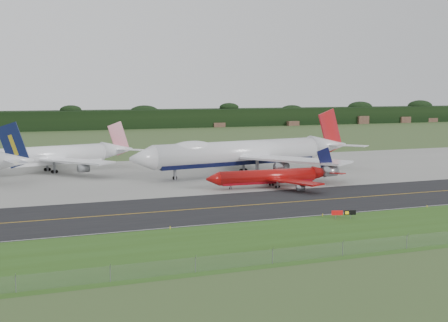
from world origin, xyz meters
TOP-DOWN VIEW (x-y plane):
  - ground at (0.00, 0.00)m, footprint 600.00×600.00m
  - grass_verge at (0.00, -35.00)m, footprint 400.00×30.00m
  - taxiway at (0.00, -4.00)m, footprint 400.00×32.00m
  - apron at (0.00, 51.00)m, footprint 400.00×78.00m
  - taxiway_centreline at (0.00, -4.00)m, footprint 400.00×0.40m
  - taxiway_edge_line at (0.00, -19.50)m, footprint 400.00×0.25m
  - perimeter_fence at (0.00, -48.00)m, footprint 320.00×0.10m
  - horizon_treeline at (0.00, 273.76)m, footprint 700.00×25.00m
  - jet_ba_747 at (16.55, 42.38)m, footprint 76.60×62.77m
  - jet_red_737 at (13.94, 17.29)m, footprint 37.11×30.31m
  - jet_star_tail at (-37.93, 68.92)m, footprint 56.62×46.47m
  - taxiway_sign at (9.23, -24.02)m, footprint 4.79×1.55m
  - edge_marker_left at (-25.61, -20.50)m, footprint 0.16×0.16m
  - edge_marker_center at (6.51, -20.50)m, footprint 0.16×0.16m
  - edge_marker_right at (32.52, -20.50)m, footprint 0.16×0.16m

SIDE VIEW (x-z plane):
  - ground at x=0.00m, z-range 0.00..0.00m
  - grass_verge at x=0.00m, z-range 0.00..0.01m
  - apron at x=0.00m, z-range 0.00..0.01m
  - taxiway at x=0.00m, z-range 0.00..0.02m
  - taxiway_centreline at x=0.00m, z-range 0.03..0.03m
  - taxiway_edge_line at x=0.00m, z-range 0.03..0.03m
  - edge_marker_left at x=-25.61m, z-range 0.00..0.50m
  - edge_marker_center at x=6.51m, z-range 0.00..0.50m
  - edge_marker_right at x=32.52m, z-range 0.00..0.50m
  - perimeter_fence at x=0.00m, z-range -158.90..161.10m
  - taxiway_sign at x=9.23m, z-range 0.34..1.98m
  - jet_red_737 at x=13.94m, z-range -2.24..7.79m
  - jet_star_tail at x=-37.93m, z-range -2.51..12.56m
  - horizon_treeline at x=0.00m, z-range -0.53..11.47m
  - jet_ba_747 at x=16.55m, z-range -3.08..16.21m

